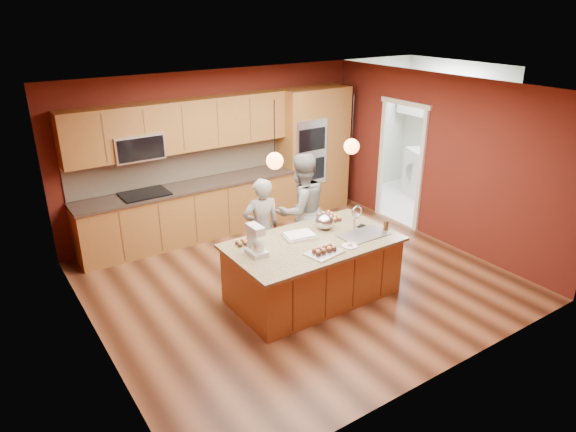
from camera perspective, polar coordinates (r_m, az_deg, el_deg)
floor at (r=7.43m, az=1.15°, el=-7.16°), size 5.50×5.50×0.00m
ceiling at (r=6.53m, az=1.34°, el=13.90°), size 5.50×5.50×0.00m
wall_back at (r=8.93m, az=-8.08°, el=7.18°), size 5.50×0.00×5.50m
wall_front at (r=5.19m, az=17.34°, el=-5.24°), size 5.50×0.00×5.50m
wall_left at (r=5.85m, az=-21.45°, el=-2.61°), size 0.00×5.00×5.00m
wall_right at (r=8.66m, az=16.39°, el=6.01°), size 0.00×5.00×5.00m
cabinet_run at (r=8.55m, az=-11.28°, el=3.71°), size 3.74×0.64×2.30m
oven_column at (r=9.65m, az=2.74°, el=7.32°), size 1.30×0.62×2.30m
doorway_trim at (r=9.24m, az=12.36°, el=5.47°), size 0.08×1.11×2.20m
laundry_room at (r=10.49m, az=17.55°, el=12.03°), size 2.60×2.70×2.70m
pendant_left at (r=5.95m, az=-1.48°, el=6.19°), size 0.20×0.20×0.80m
pendant_right at (r=6.62m, az=7.08°, el=7.71°), size 0.20×0.20×0.80m
island at (r=6.87m, az=2.88°, el=-5.80°), size 2.24×1.26×1.20m
person_left at (r=7.25m, az=-2.94°, el=-1.39°), size 0.60×0.45×1.48m
person_right at (r=7.55m, az=1.47°, el=0.62°), size 0.84×0.65×1.73m
stand_mixer at (r=6.27m, az=-3.60°, el=-2.91°), size 0.20×0.28×0.38m
sheet_cake at (r=6.78m, az=1.28°, el=-2.17°), size 0.48×0.39×0.05m
cooling_rack at (r=6.36m, az=4.04°, el=-4.08°), size 0.49×0.39×0.02m
mixing_bowl at (r=7.01m, az=4.09°, el=-0.63°), size 0.26×0.26×0.22m
plate at (r=6.57m, az=6.88°, el=-3.33°), size 0.20×0.20×0.01m
tumbler at (r=7.10m, az=10.83°, el=-1.01°), size 0.07×0.07×0.13m
phone at (r=7.17m, az=8.12°, el=-1.11°), size 0.15×0.10×0.01m
cupcakes_left at (r=6.60m, az=-4.88°, el=-2.85°), size 0.24×0.16×0.07m
cupcakes_rack at (r=6.36m, az=4.04°, el=-3.67°), size 0.33×0.17×0.07m
cupcakes_right at (r=7.35m, az=4.59°, el=-0.09°), size 0.25×0.34×0.08m
washer at (r=10.51m, az=17.88°, el=3.58°), size 0.64×0.66×0.92m
dryer at (r=10.90m, az=14.76°, el=4.71°), size 0.77×0.78×0.96m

